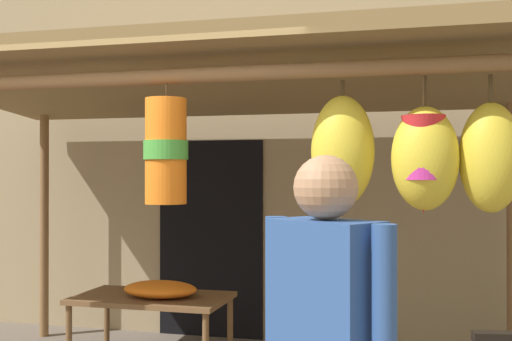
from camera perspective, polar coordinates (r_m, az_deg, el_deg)
shop_facade at (r=6.61m, az=-2.07°, el=4.65°), size 12.97×0.29×4.46m
market_stall_canopy at (r=4.83m, az=-1.91°, el=6.31°), size 4.98×2.42×2.58m
display_table at (r=5.39m, az=-9.31°, el=-11.72°), size 1.25×0.73×0.66m
flower_heap_on_table at (r=5.27m, az=-8.48°, el=-10.48°), size 0.61×0.43×0.13m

